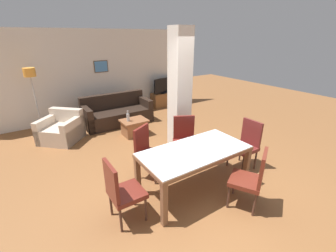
{
  "coord_description": "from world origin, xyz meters",
  "views": [
    {
      "loc": [
        -2.17,
        -2.48,
        2.52
      ],
      "look_at": [
        0.0,
        0.8,
        0.92
      ],
      "focal_mm": 24.0,
      "sensor_mm": 36.0,
      "label": 1
    }
  ],
  "objects_px": {
    "sofa": "(117,114)",
    "coffee_table": "(134,127)",
    "dining_table": "(194,158)",
    "floor_lamp": "(31,79)",
    "dining_chair_head_right": "(246,143)",
    "dining_chair_far_right": "(185,138)",
    "armchair": "(62,130)",
    "dining_chair_head_left": "(121,190)",
    "tv_stand": "(165,99)",
    "dining_chair_near_right": "(252,177)",
    "tv_screen": "(165,85)",
    "bottle": "(128,117)",
    "dining_chair_far_left": "(148,150)"
  },
  "relations": [
    {
      "from": "dining_chair_far_right",
      "to": "tv_screen",
      "type": "height_order",
      "value": "tv_screen"
    },
    {
      "from": "coffee_table",
      "to": "tv_screen",
      "type": "bearing_deg",
      "value": 39.93
    },
    {
      "from": "dining_chair_far_right",
      "to": "dining_chair_near_right",
      "type": "xyz_separation_m",
      "value": [
        0.0,
        -1.66,
        0.0
      ]
    },
    {
      "from": "sofa",
      "to": "tv_stand",
      "type": "distance_m",
      "value": 2.31
    },
    {
      "from": "dining_table",
      "to": "dining_chair_far_right",
      "type": "xyz_separation_m",
      "value": [
        0.45,
        0.85,
        -0.09
      ]
    },
    {
      "from": "dining_table",
      "to": "tv_stand",
      "type": "xyz_separation_m",
      "value": [
        2.31,
        4.48,
        -0.36
      ]
    },
    {
      "from": "dining_chair_head_right",
      "to": "tv_screen",
      "type": "bearing_deg",
      "value": -12.24
    },
    {
      "from": "coffee_table",
      "to": "dining_chair_head_right",
      "type": "bearing_deg",
      "value": -66.22
    },
    {
      "from": "dining_chair_head_right",
      "to": "dining_chair_far_left",
      "type": "bearing_deg",
      "value": 65.67
    },
    {
      "from": "dining_chair_head_left",
      "to": "sofa",
      "type": "relative_size",
      "value": 0.49
    },
    {
      "from": "coffee_table",
      "to": "tv_stand",
      "type": "xyz_separation_m",
      "value": [
        2.15,
        1.8,
        0.04
      ]
    },
    {
      "from": "armchair",
      "to": "dining_chair_head_right",
      "type": "bearing_deg",
      "value": 174.32
    },
    {
      "from": "coffee_table",
      "to": "dining_chair_far_left",
      "type": "bearing_deg",
      "value": -107.97
    },
    {
      "from": "dining_chair_head_left",
      "to": "tv_stand",
      "type": "height_order",
      "value": "dining_chair_head_left"
    },
    {
      "from": "dining_chair_head_right",
      "to": "dining_chair_far_right",
      "type": "bearing_deg",
      "value": 46.2
    },
    {
      "from": "floor_lamp",
      "to": "coffee_table",
      "type": "bearing_deg",
      "value": -38.36
    },
    {
      "from": "dining_chair_head_right",
      "to": "armchair",
      "type": "relative_size",
      "value": 0.81
    },
    {
      "from": "dining_chair_far_right",
      "to": "coffee_table",
      "type": "height_order",
      "value": "dining_chair_far_right"
    },
    {
      "from": "dining_table",
      "to": "dining_chair_head_left",
      "type": "height_order",
      "value": "dining_chair_head_left"
    },
    {
      "from": "dining_chair_head_right",
      "to": "dining_chair_far_left",
      "type": "relative_size",
      "value": 1.0
    },
    {
      "from": "armchair",
      "to": "dining_chair_far_right",
      "type": "bearing_deg",
      "value": 172.04
    },
    {
      "from": "sofa",
      "to": "tv_screen",
      "type": "bearing_deg",
      "value": -162.0
    },
    {
      "from": "bottle",
      "to": "floor_lamp",
      "type": "bearing_deg",
      "value": 139.58
    },
    {
      "from": "bottle",
      "to": "tv_screen",
      "type": "relative_size",
      "value": 0.26
    },
    {
      "from": "dining_chair_near_right",
      "to": "tv_screen",
      "type": "xyz_separation_m",
      "value": [
        1.86,
        5.29,
        0.25
      ]
    },
    {
      "from": "tv_screen",
      "to": "coffee_table",
      "type": "bearing_deg",
      "value": 25.57
    },
    {
      "from": "dining_chair_near_right",
      "to": "dining_chair_head_left",
      "type": "bearing_deg",
      "value": 126.2
    },
    {
      "from": "dining_chair_head_right",
      "to": "dining_chair_near_right",
      "type": "height_order",
      "value": "same"
    },
    {
      "from": "dining_chair_near_right",
      "to": "floor_lamp",
      "type": "bearing_deg",
      "value": 85.59
    },
    {
      "from": "dining_chair_far_right",
      "to": "dining_chair_head_right",
      "type": "bearing_deg",
      "value": 163.96
    },
    {
      "from": "bottle",
      "to": "armchair",
      "type": "bearing_deg",
      "value": 155.36
    },
    {
      "from": "sofa",
      "to": "coffee_table",
      "type": "distance_m",
      "value": 1.09
    },
    {
      "from": "tv_stand",
      "to": "floor_lamp",
      "type": "bearing_deg",
      "value": -177.75
    },
    {
      "from": "armchair",
      "to": "tv_stand",
      "type": "distance_m",
      "value": 3.99
    },
    {
      "from": "dining_table",
      "to": "dining_chair_near_right",
      "type": "distance_m",
      "value": 0.93
    },
    {
      "from": "bottle",
      "to": "dining_chair_near_right",
      "type": "bearing_deg",
      "value": -82.64
    },
    {
      "from": "tv_stand",
      "to": "coffee_table",
      "type": "bearing_deg",
      "value": -140.07
    },
    {
      "from": "dining_chair_head_right",
      "to": "tv_screen",
      "type": "distance_m",
      "value": 4.59
    },
    {
      "from": "armchair",
      "to": "bottle",
      "type": "relative_size",
      "value": 4.28
    },
    {
      "from": "sofa",
      "to": "dining_table",
      "type": "bearing_deg",
      "value": 88.3
    },
    {
      "from": "dining_chair_head_left",
      "to": "dining_table",
      "type": "bearing_deg",
      "value": 90.0
    },
    {
      "from": "armchair",
      "to": "tv_stand",
      "type": "bearing_deg",
      "value": -120.08
    },
    {
      "from": "armchair",
      "to": "dining_table",
      "type": "bearing_deg",
      "value": 158.39
    },
    {
      "from": "dining_chair_far_right",
      "to": "tv_screen",
      "type": "xyz_separation_m",
      "value": [
        1.86,
        3.63,
        0.25
      ]
    },
    {
      "from": "dining_table",
      "to": "floor_lamp",
      "type": "relative_size",
      "value": 1.04
    },
    {
      "from": "dining_chair_near_right",
      "to": "sofa",
      "type": "height_order",
      "value": "dining_chair_near_right"
    },
    {
      "from": "dining_chair_far_right",
      "to": "armchair",
      "type": "bearing_deg",
      "value": -24.28
    },
    {
      "from": "dining_chair_head_left",
      "to": "tv_stand",
      "type": "xyz_separation_m",
      "value": [
        3.62,
        4.48,
        -0.28
      ]
    },
    {
      "from": "sofa",
      "to": "tv_stand",
      "type": "height_order",
      "value": "sofa"
    },
    {
      "from": "dining_chair_far_left",
      "to": "bottle",
      "type": "relative_size",
      "value": 3.45
    }
  ]
}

